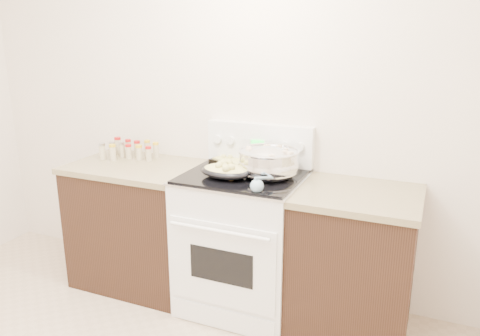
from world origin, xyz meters
The scene contains 10 objects.
room_shell centered at (0.00, 0.00, 1.70)m, with size 4.10×3.60×2.75m.
counter_left centered at (-0.48, 1.43, 0.46)m, with size 0.93×0.67×0.92m.
counter_right centered at (1.08, 1.43, 0.46)m, with size 0.73×0.67×0.92m.
kitchen_range centered at (0.35, 1.42, 0.49)m, with size 0.78×0.73×1.22m.
mixing_bowl centered at (0.51, 1.44, 1.03)m, with size 0.42×0.42×0.23m.
roasting_pan centered at (0.28, 1.31, 0.99)m, with size 0.36×0.27×0.11m.
baking_sheet centered at (0.24, 1.66, 0.96)m, with size 0.47×0.41×0.06m.
wooden_spoon centered at (0.36, 1.31, 0.95)m, with size 0.21×0.19×0.04m.
blue_ladle centered at (0.55, 1.16, 0.98)m, with size 0.12×0.27×0.10m.
spice_jars centered at (-0.64, 1.56, 0.98)m, with size 0.39×0.24×0.13m.
Camera 1 is at (1.46, -1.23, 1.82)m, focal length 35.00 mm.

